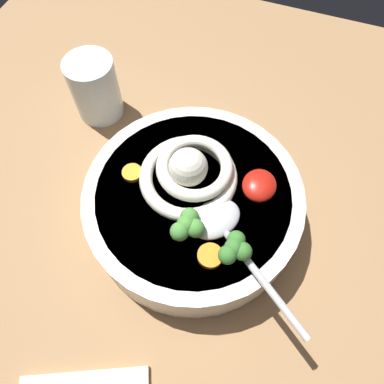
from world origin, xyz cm
name	(u,v)px	position (x,y,z in cm)	size (l,w,h in cm)	color
table_slab	(189,232)	(0.00, 0.00, 1.44)	(98.87, 98.87, 2.87)	#936D47
soup_bowl	(192,204)	(1.77, 0.17, 6.27)	(26.28, 26.28, 6.57)	silver
noodle_pile	(190,172)	(3.33, 1.00, 11.04)	(12.74, 12.49, 5.12)	silver
soup_spoon	(223,229)	(-1.74, -4.68, 10.24)	(12.84, 15.93, 1.60)	#B7B7BC
chili_sauce_dollop	(259,185)	(4.75, -7.01, 10.43)	(4.38, 3.94, 1.97)	#B2190F
broccoli_floret_rear	(235,249)	(-3.90, -6.60, 11.37)	(3.88, 3.34, 3.07)	#7A9E60
broccoli_floret_right	(188,225)	(-3.18, -1.15, 11.44)	(4.03, 3.47, 3.18)	#7A9E60
carrot_slice_front	(132,173)	(1.59, 7.74, 9.75)	(2.41, 2.41, 0.62)	orange
carrot_slice_left	(210,256)	(-5.00, -4.36, 9.82)	(2.74, 2.74, 0.76)	orange
drinking_glass	(95,88)	(14.01, 19.75, 7.59)	(6.98, 6.98, 9.43)	silver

